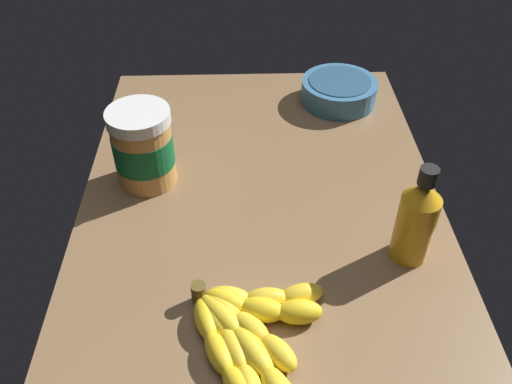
{
  "coord_description": "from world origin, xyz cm",
  "views": [
    {
      "loc": [
        -63.45,
        2.8,
        58.44
      ],
      "look_at": [
        -3.89,
        0.94,
        5.98
      ],
      "focal_mm": 37.95,
      "sensor_mm": 36.0,
      "label": 1
    }
  ],
  "objects": [
    {
      "name": "honey_bottle",
      "position": [
        -11.35,
        -20.74,
        6.99
      ],
      "size": [
        5.42,
        5.42,
        15.85
      ],
      "color": "gold",
      "rests_on": "ground_plane"
    },
    {
      "name": "small_bowl",
      "position": [
        30.21,
        -16.67,
        2.43
      ],
      "size": [
        14.96,
        14.96,
        4.73
      ],
      "color": "teal",
      "rests_on": "ground_plane"
    },
    {
      "name": "peanut_butter_jar",
      "position": [
        6.64,
        18.7,
        6.69
      ],
      "size": [
        10.01,
        10.01,
        13.5
      ],
      "color": "#BF8442",
      "rests_on": "ground_plane"
    },
    {
      "name": "banana_bunch",
      "position": [
        -24.83,
        2.68,
        1.52
      ],
      "size": [
        20.34,
        17.82,
        3.3
      ],
      "color": "yellow",
      "rests_on": "ground_plane"
    },
    {
      "name": "ground_plane",
      "position": [
        0.0,
        0.0,
        -1.8
      ],
      "size": [
        83.74,
        57.66,
        3.6
      ],
      "primitive_type": "cube",
      "color": "brown"
    }
  ]
}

